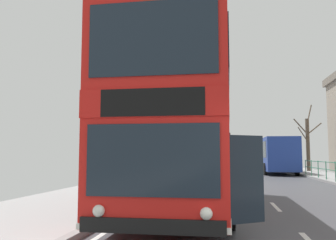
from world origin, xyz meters
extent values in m
cube|color=silver|center=(0.00, 7.40, 0.00)|extent=(0.12, 2.00, 0.00)
cube|color=silver|center=(0.00, 12.20, 0.00)|extent=(0.12, 2.00, 0.00)
cube|color=silver|center=(0.00, 17.00, 0.00)|extent=(0.12, 2.00, 0.00)
cube|color=silver|center=(0.00, 21.80, 0.00)|extent=(0.12, 2.00, 0.00)
cube|color=silver|center=(0.00, 26.60, 0.00)|extent=(0.12, 2.00, 0.00)
cube|color=silver|center=(0.00, 31.40, 0.00)|extent=(0.12, 2.00, 0.00)
cube|color=silver|center=(0.00, 36.20, 0.00)|extent=(0.12, 2.00, 0.00)
cube|color=silver|center=(0.00, 41.00, 0.00)|extent=(0.12, 2.00, 0.00)
cube|color=silver|center=(0.00, 45.80, 0.00)|extent=(0.12, 2.00, 0.00)
cube|color=silver|center=(0.00, 50.60, 0.00)|extent=(0.12, 2.00, 0.00)
cube|color=red|center=(-2.63, 6.63, 1.27)|extent=(2.60, 10.32, 1.84)
cube|color=red|center=(-2.63, 6.63, 2.43)|extent=(2.61, 10.38, 0.48)
cube|color=red|center=(-2.63, 6.63, 3.51)|extent=(2.60, 10.32, 1.68)
cube|color=#A91511|center=(-2.63, 6.63, 4.40)|extent=(2.52, 10.01, 0.08)
cube|color=#19232D|center=(-2.68, 1.47, 1.49)|extent=(2.19, 0.05, 1.18)
cube|color=black|center=(-2.68, 1.47, 2.43)|extent=(1.74, 0.05, 0.46)
cube|color=#19232D|center=(-2.68, 1.47, 3.51)|extent=(2.19, 0.05, 1.28)
cube|color=black|center=(-2.68, 1.46, 0.45)|extent=(2.37, 0.10, 0.24)
cube|color=white|center=(-2.63, 6.63, 0.41)|extent=(2.62, 10.38, 0.10)
cube|color=#19232D|center=(-1.37, 6.88, 1.53)|extent=(0.10, 8.03, 0.96)
cube|color=#19232D|center=(-1.37, 6.62, 3.60)|extent=(0.12, 9.27, 1.01)
cube|color=#19232D|center=(-3.88, 6.90, 1.53)|extent=(0.10, 8.03, 0.96)
cube|color=#19232D|center=(-3.88, 6.65, 3.60)|extent=(0.12, 9.27, 1.01)
sphere|color=white|center=(-1.81, 1.45, 0.67)|extent=(0.20, 0.20, 0.20)
sphere|color=white|center=(-3.55, 1.46, 0.67)|extent=(0.20, 0.20, 0.20)
cube|color=#19232D|center=(-1.15, 2.52, 1.14)|extent=(0.68, 0.48, 1.58)
cube|color=black|center=(-1.48, 2.82, 1.14)|extent=(0.11, 0.90, 1.58)
cylinder|color=black|center=(-1.46, 3.67, 0.52)|extent=(0.31, 1.04, 1.04)
cylinder|color=black|center=(-3.85, 3.70, 0.52)|extent=(0.31, 1.04, 1.04)
cylinder|color=black|center=(-1.40, 9.87, 0.52)|extent=(0.31, 1.04, 1.04)
cylinder|color=black|center=(-3.79, 9.90, 0.52)|extent=(0.31, 1.04, 1.04)
cube|color=navy|center=(2.84, 28.60, 1.66)|extent=(2.60, 9.58, 2.68)
cube|color=#19232D|center=(1.58, 28.59, 2.04)|extent=(0.11, 8.12, 1.29)
cube|color=#19232D|center=(4.10, 28.62, 2.04)|extent=(0.11, 8.12, 1.29)
cube|color=#19232D|center=(2.79, 33.39, 1.93)|extent=(2.15, 0.05, 1.61)
cylinder|color=black|center=(1.61, 31.36, 0.48)|extent=(0.29, 0.96, 0.96)
cylinder|color=black|center=(4.01, 31.39, 0.48)|extent=(0.29, 0.96, 0.96)
cylinder|color=black|center=(1.68, 25.61, 0.48)|extent=(0.29, 0.96, 0.96)
cylinder|color=black|center=(4.07, 25.64, 0.48)|extent=(0.29, 0.96, 0.96)
cylinder|color=#236B4C|center=(4.45, 16.86, 0.68)|extent=(0.05, 0.05, 1.09)
cylinder|color=#236B4C|center=(4.45, 18.72, 0.68)|extent=(0.05, 0.05, 1.09)
cylinder|color=#236B4C|center=(4.45, 20.58, 0.68)|extent=(0.05, 0.05, 1.09)
cylinder|color=#236B4C|center=(4.45, 22.44, 0.68)|extent=(0.05, 0.05, 1.09)
cylinder|color=#236B4C|center=(4.45, 24.30, 0.68)|extent=(0.05, 0.05, 1.09)
cylinder|color=brown|center=(6.17, 31.21, 2.57)|extent=(0.34, 0.34, 4.86)
cylinder|color=brown|center=(5.62, 30.48, 3.47)|extent=(1.20, 1.54, 1.31)
cylinder|color=brown|center=(6.48, 31.65, 5.44)|extent=(0.78, 1.02, 1.96)
cylinder|color=brown|center=(5.61, 31.43, 4.29)|extent=(1.23, 0.58, 1.56)
cylinder|color=brown|center=(6.90, 31.60, 4.08)|extent=(1.57, 0.91, 1.19)
camera|label=1|loc=(-1.51, -4.29, 1.57)|focal=38.84mm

